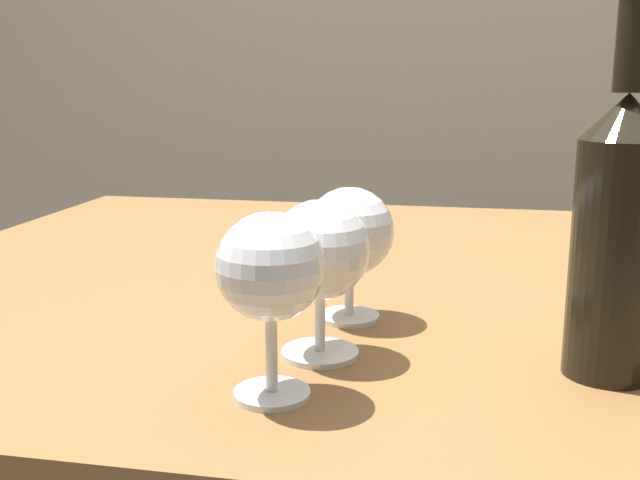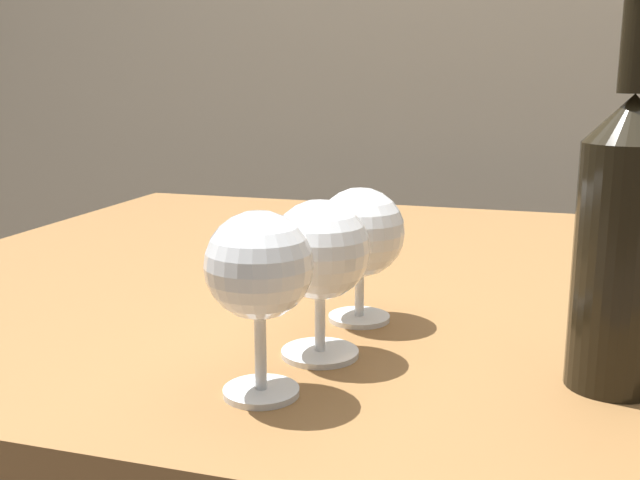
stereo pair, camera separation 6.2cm
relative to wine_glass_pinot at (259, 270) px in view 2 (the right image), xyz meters
The scene contains 5 objects.
dining_table 0.42m from the wine_glass_pinot, 78.01° to the left, with size 1.29×0.98×0.78m.
wine_glass_pinot is the anchor object (origin of this frame).
wine_glass_rose 0.09m from the wine_glass_pinot, 78.03° to the left, with size 0.08×0.08×0.14m.
wine_glass_cabernet 0.19m from the wine_glass_pinot, 81.70° to the left, with size 0.09×0.09×0.13m.
wine_bottle 0.27m from the wine_glass_pinot, 20.48° to the left, with size 0.07×0.07×0.31m.
Camera 2 is at (0.12, -0.86, 1.01)m, focal length 42.23 mm.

